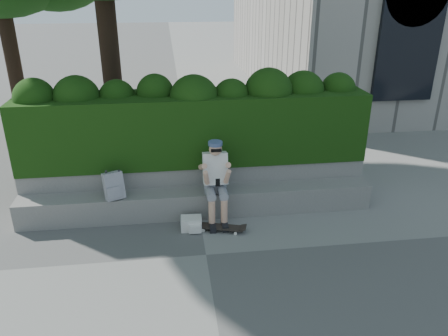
{
  "coord_description": "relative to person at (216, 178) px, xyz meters",
  "views": [
    {
      "loc": [
        -0.44,
        -5.4,
        3.72
      ],
      "look_at": [
        0.4,
        1.0,
        0.95
      ],
      "focal_mm": 35.0,
      "sensor_mm": 36.0,
      "label": 1
    }
  ],
  "objects": [
    {
      "name": "ground",
      "position": [
        -0.27,
        -1.07,
        -0.75
      ],
      "size": [
        80.0,
        80.0,
        0.0
      ],
      "primitive_type": "plane",
      "color": "slate",
      "rests_on": "ground"
    },
    {
      "name": "skateboard",
      "position": [
        0.02,
        -0.42,
        -0.69
      ],
      "size": [
        0.77,
        0.4,
        0.08
      ],
      "rotation": [
        0.0,
        0.0,
        -0.29
      ],
      "color": "black",
      "rests_on": "ground"
    },
    {
      "name": "hedge",
      "position": [
        -0.27,
        0.88,
        0.6
      ],
      "size": [
        6.0,
        1.0,
        1.2
      ],
      "primitive_type": "cube",
      "color": "black",
      "rests_on": "planter_wall"
    },
    {
      "name": "backpack_plaid",
      "position": [
        -1.65,
        0.08,
        -0.08
      ],
      "size": [
        0.34,
        0.27,
        0.45
      ],
      "primitive_type": "cube",
      "rotation": [
        0.0,
        0.0,
        0.42
      ],
      "color": "#B5B5BA",
      "rests_on": "bench_ledge"
    },
    {
      "name": "planter_wall",
      "position": [
        -0.27,
        0.66,
        -0.38
      ],
      "size": [
        6.0,
        0.5,
        0.75
      ],
      "primitive_type": "cube",
      "color": "gray",
      "rests_on": "ground"
    },
    {
      "name": "person",
      "position": [
        0.0,
        0.0,
        0.0
      ],
      "size": [
        0.4,
        0.76,
        1.38
      ],
      "color": "gray",
      "rests_on": "ground"
    },
    {
      "name": "backpack_ground",
      "position": [
        -0.44,
        -0.32,
        -0.64
      ],
      "size": [
        0.34,
        0.25,
        0.22
      ],
      "primitive_type": "cube",
      "rotation": [
        0.0,
        0.0,
        -0.05
      ],
      "color": "silver",
      "rests_on": "ground"
    },
    {
      "name": "bench_ledge",
      "position": [
        -0.27,
        0.18,
        -0.53
      ],
      "size": [
        6.0,
        0.45,
        0.45
      ],
      "primitive_type": "cube",
      "color": "gray",
      "rests_on": "ground"
    }
  ]
}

